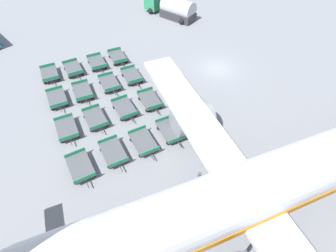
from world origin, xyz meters
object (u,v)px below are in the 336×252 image
(baggage_dolly_row_far_col_c, at_px, (150,100))
(baggage_dolly_row_mid_a_col_a, at_px, (73,69))
(baggage_dolly_row_near_col_a, at_px, (50,74))
(baggage_dolly_row_far_col_d, at_px, (170,130))
(airplane, at_px, (261,187))
(baggage_dolly_row_near_col_d, at_px, (80,167))
(baggage_dolly_row_mid_a_col_d, at_px, (113,152))
(baggage_dolly_row_near_col_c, at_px, (67,129))
(baggage_dolly_row_far_col_a, at_px, (118,57))
(baggage_dolly_row_mid_b_col_a, at_px, (97,63))
(baggage_dolly_row_far_col_b, at_px, (132,76))
(baggage_dolly_row_mid_b_col_b, at_px, (109,83))
(baggage_dolly_row_mid_b_col_d, at_px, (144,142))
(baggage_dolly_row_mid_a_col_c, at_px, (95,118))
(baggage_dolly_row_near_col_b, at_px, (57,98))
(baggage_dolly_row_mid_a_col_b, at_px, (83,91))
(fuel_tanker_primary, at_px, (172,8))
(baggage_dolly_row_mid_b_col_c, at_px, (125,108))

(baggage_dolly_row_far_col_c, bearing_deg, baggage_dolly_row_mid_a_col_a, -135.48)
(baggage_dolly_row_near_col_a, relative_size, baggage_dolly_row_far_col_d, 1.00)
(airplane, bearing_deg, baggage_dolly_row_near_col_d, -120.23)
(baggage_dolly_row_mid_a_col_d, relative_size, baggage_dolly_row_far_col_d, 1.00)
(baggage_dolly_row_near_col_c, bearing_deg, baggage_dolly_row_mid_a_col_a, 176.10)
(baggage_dolly_row_far_col_a, height_order, baggage_dolly_row_far_col_d, same)
(baggage_dolly_row_mid_b_col_a, relative_size, baggage_dolly_row_far_col_b, 1.00)
(baggage_dolly_row_far_col_a, relative_size, baggage_dolly_row_far_col_c, 1.00)
(airplane, xyz_separation_m, baggage_dolly_row_near_col_d, (-6.50, -11.15, -2.93))
(baggage_dolly_row_mid_b_col_b, xyz_separation_m, baggage_dolly_row_far_col_a, (-4.88, 1.48, 0.00))
(baggage_dolly_row_mid_b_col_d, relative_size, baggage_dolly_row_far_col_c, 1.00)
(baggage_dolly_row_mid_a_col_d, height_order, baggage_dolly_row_mid_b_col_a, same)
(baggage_dolly_row_mid_a_col_c, distance_m, baggage_dolly_row_far_col_d, 7.05)
(baggage_dolly_row_near_col_b, bearing_deg, baggage_dolly_row_far_col_b, 103.62)
(baggage_dolly_row_near_col_a, bearing_deg, baggage_dolly_row_far_col_d, 43.07)
(baggage_dolly_row_mid_a_col_b, distance_m, baggage_dolly_row_far_col_c, 7.05)
(baggage_dolly_row_mid_a_col_a, bearing_deg, baggage_dolly_row_far_col_d, 34.73)
(baggage_dolly_row_far_col_b, bearing_deg, baggage_dolly_row_near_col_b, -76.38)
(baggage_dolly_row_mid_b_col_d, bearing_deg, baggage_dolly_row_mid_a_col_a, -155.74)
(baggage_dolly_row_mid_a_col_a, relative_size, baggage_dolly_row_mid_b_col_b, 1.00)
(baggage_dolly_row_near_col_a, bearing_deg, airplane, 35.30)
(airplane, xyz_separation_m, baggage_dolly_row_far_col_b, (-17.29, -5.39, -2.93))
(baggage_dolly_row_far_col_c, bearing_deg, fuel_tanker_primary, 158.43)
(baggage_dolly_row_mid_b_col_c, bearing_deg, airplane, 29.24)
(baggage_dolly_row_mid_b_col_b, bearing_deg, baggage_dolly_row_mid_a_col_c, -19.79)
(baggage_dolly_row_mid_a_col_a, xyz_separation_m, baggage_dolly_row_mid_b_col_d, (12.52, 5.64, 0.00))
(baggage_dolly_row_near_col_d, xyz_separation_m, baggage_dolly_row_mid_b_col_c, (-5.81, 4.26, 0.00))
(baggage_dolly_row_mid_a_col_c, distance_m, baggage_dolly_row_far_col_a, 10.36)
(baggage_dolly_row_near_col_b, distance_m, baggage_dolly_row_mid_b_col_b, 5.40)
(baggage_dolly_row_mid_b_col_a, relative_size, baggage_dolly_row_mid_b_col_d, 1.00)
(baggage_dolly_row_mid_a_col_a, bearing_deg, baggage_dolly_row_near_col_b, -18.14)
(baggage_dolly_row_mid_b_col_d, bearing_deg, airplane, 37.46)
(baggage_dolly_row_mid_a_col_d, height_order, baggage_dolly_row_mid_b_col_b, same)
(baggage_dolly_row_mid_a_col_c, bearing_deg, baggage_dolly_row_far_col_d, 63.25)
(fuel_tanker_primary, distance_m, baggage_dolly_row_mid_a_col_c, 23.34)
(baggage_dolly_row_mid_b_col_c, bearing_deg, baggage_dolly_row_far_col_b, 163.20)
(baggage_dolly_row_mid_a_col_a, distance_m, baggage_dolly_row_far_col_b, 6.86)
(airplane, bearing_deg, baggage_dolly_row_far_col_c, -161.50)
(fuel_tanker_primary, height_order, baggage_dolly_row_mid_b_col_a, fuel_tanker_primary)
(airplane, bearing_deg, baggage_dolly_row_far_col_d, -158.16)
(baggage_dolly_row_far_col_b, xyz_separation_m, baggage_dolly_row_far_col_c, (4.42, 1.08, 0.00))
(baggage_dolly_row_far_col_a, bearing_deg, baggage_dolly_row_mid_a_col_b, -37.36)
(baggage_dolly_row_mid_a_col_a, height_order, baggage_dolly_row_far_col_a, same)
(baggage_dolly_row_mid_a_col_d, bearing_deg, baggage_dolly_row_mid_b_col_a, -178.37)
(baggage_dolly_row_mid_a_col_a, bearing_deg, fuel_tanker_primary, 127.07)
(airplane, xyz_separation_m, baggage_dolly_row_mid_b_col_c, (-12.31, -6.89, -2.93))
(baggage_dolly_row_mid_a_col_c, bearing_deg, baggage_dolly_row_far_col_c, 103.03)
(baggage_dolly_row_near_col_c, height_order, baggage_dolly_row_mid_a_col_d, same)
(baggage_dolly_row_mid_b_col_a, bearing_deg, baggage_dolly_row_far_col_a, 103.87)
(baggage_dolly_row_mid_b_col_a, height_order, baggage_dolly_row_mid_b_col_d, same)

